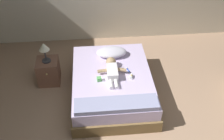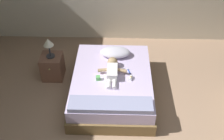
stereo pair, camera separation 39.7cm
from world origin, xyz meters
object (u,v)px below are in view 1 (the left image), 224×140
at_px(pillow, 111,52).
at_px(toy_block, 99,79).
at_px(bed, 112,85).
at_px(lamp, 44,48).
at_px(nightstand, 49,71).
at_px(baby, 112,70).
at_px(baby_bottle, 131,76).
at_px(toothbrush, 128,70).

bearing_deg(pillow, toy_block, -111.50).
relative_size(bed, lamp, 4.77).
xyz_separation_m(nightstand, lamp, (0.00, 0.00, 0.51)).
bearing_deg(toy_block, baby, 37.73).
bearing_deg(baby_bottle, toy_block, -176.95).
height_order(bed, toothbrush, toothbrush).
bearing_deg(toy_block, toothbrush, 24.03).
relative_size(bed, pillow, 3.32).
relative_size(toy_block, baby_bottle, 0.76).
relative_size(bed, toy_block, 23.28).
height_order(pillow, nightstand, pillow).
bearing_deg(pillow, toothbrush, -60.99).
xyz_separation_m(toy_block, baby_bottle, (0.53, 0.03, -0.00)).
distance_m(bed, toothbrush, 0.37).
xyz_separation_m(baby, toothbrush, (0.28, 0.05, -0.06)).
distance_m(nightstand, toy_block, 1.08).
bearing_deg(nightstand, bed, -21.41).
xyz_separation_m(pillow, toy_block, (-0.26, -0.65, -0.04)).
xyz_separation_m(lamp, toy_block, (0.89, -0.56, -0.27)).
xyz_separation_m(baby, baby_bottle, (0.30, -0.14, -0.04)).
height_order(toothbrush, lamp, lamp).
height_order(nightstand, toy_block, toy_block).
relative_size(pillow, baby, 0.81).
bearing_deg(baby_bottle, toothbrush, 98.31).
bearing_deg(bed, nightstand, 158.59).
distance_m(baby, toy_block, 0.28).
xyz_separation_m(pillow, toothbrush, (0.24, -0.43, -0.07)).
distance_m(baby, nightstand, 1.21).
bearing_deg(bed, baby_bottle, -18.21).
bearing_deg(baby_bottle, pillow, 113.17).
height_order(baby, toy_block, baby).
bearing_deg(bed, pillow, 85.81).
bearing_deg(toothbrush, lamp, 166.16).
bearing_deg(nightstand, baby_bottle, -20.73).
xyz_separation_m(baby, lamp, (-1.11, 0.39, 0.23)).
height_order(lamp, baby_bottle, lamp).
xyz_separation_m(bed, toy_block, (-0.22, -0.13, 0.26)).
xyz_separation_m(baby, toy_block, (-0.22, -0.17, -0.04)).
distance_m(pillow, nightstand, 1.18).
bearing_deg(baby, nightstand, 160.58).
xyz_separation_m(bed, nightstand, (-1.11, 0.43, 0.02)).
height_order(pillow, baby_bottle, pillow).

